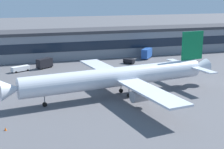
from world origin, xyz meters
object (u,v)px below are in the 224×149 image
(catering_truck, at_px, (147,53))
(belt_loader, at_px, (21,68))
(airliner, at_px, (120,77))
(stair_truck, at_px, (44,63))
(traffic_cone_0, at_px, (5,129))
(follow_me_car, at_px, (129,61))

(catering_truck, distance_m, belt_loader, 52.07)
(airliner, height_order, stair_truck, airliner)
(catering_truck, relative_size, traffic_cone_0, 10.94)
(stair_truck, bearing_deg, follow_me_car, -2.85)
(traffic_cone_0, bearing_deg, belt_loader, 84.62)
(catering_truck, distance_m, traffic_cone_0, 82.20)
(follow_me_car, xyz_separation_m, traffic_cone_0, (-45.48, -52.44, -0.76))
(airliner, distance_m, stair_truck, 42.36)
(airliner, bearing_deg, stair_truck, 112.04)
(belt_loader, xyz_separation_m, follow_me_car, (40.66, 1.26, -0.06))
(stair_truck, bearing_deg, belt_loader, -161.15)
(belt_loader, relative_size, traffic_cone_0, 10.08)
(airliner, bearing_deg, belt_loader, 123.75)
(traffic_cone_0, bearing_deg, stair_truck, 76.26)
(airliner, distance_m, belt_loader, 43.83)
(catering_truck, bearing_deg, airliner, -120.93)
(catering_truck, xyz_separation_m, traffic_cone_0, (-56.11, -60.04, -1.96))
(airliner, relative_size, catering_truck, 8.27)
(catering_truck, height_order, stair_truck, catering_truck)
(belt_loader, relative_size, stair_truck, 1.05)
(belt_loader, bearing_deg, traffic_cone_0, -95.38)
(stair_truck, height_order, traffic_cone_0, stair_truck)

